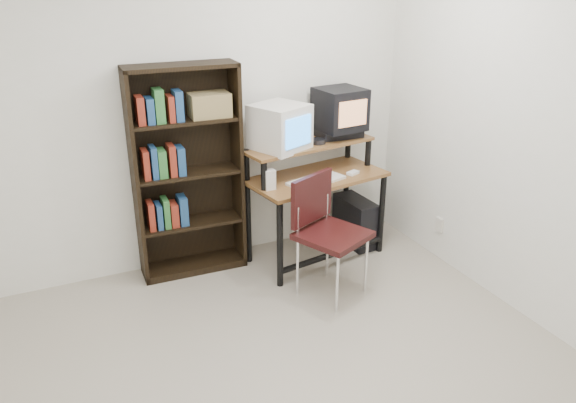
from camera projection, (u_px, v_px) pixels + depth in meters
name	position (u px, v px, depth m)	size (l,w,h in m)	color
back_wall	(172.00, 110.00, 4.28)	(4.00, 0.01, 2.60)	white
computer_desk	(315.00, 181.00, 4.60)	(1.19, 0.73, 0.98)	brown
crt_monitor	(280.00, 127.00, 4.37)	(0.50, 0.50, 0.36)	silver
vcr	(338.00, 133.00, 4.73)	(0.36, 0.26, 0.08)	black
crt_tv	(340.00, 109.00, 4.63)	(0.40, 0.39, 0.34)	black
cd_spindle	(318.00, 142.00, 4.54)	(0.12, 0.12, 0.05)	#26262B
keyboard	(316.00, 181.00, 4.44)	(0.47, 0.21, 0.04)	silver
mousepad	(353.00, 174.00, 4.63)	(0.22, 0.18, 0.01)	black
mouse	(353.00, 173.00, 4.60)	(0.10, 0.06, 0.03)	white
desk_speaker	(269.00, 180.00, 4.27)	(0.08, 0.07, 0.17)	silver
pc_tower	(355.00, 221.00, 5.00)	(0.20, 0.45, 0.42)	black
school_chair	(325.00, 223.00, 4.13)	(0.60, 0.60, 0.91)	black
bookshelf	(187.00, 169.00, 4.34)	(0.84, 0.30, 1.66)	black
wall_outlet	(439.00, 225.00, 4.72)	(0.02, 0.08, 0.12)	beige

